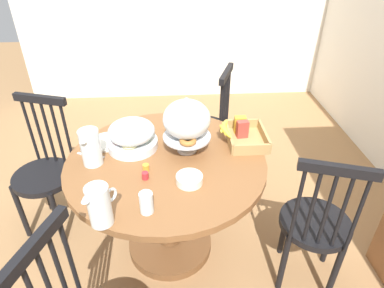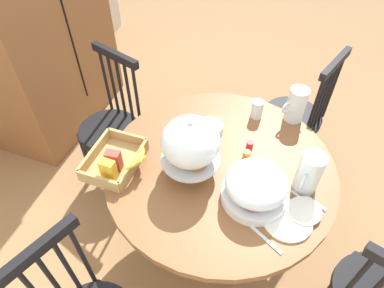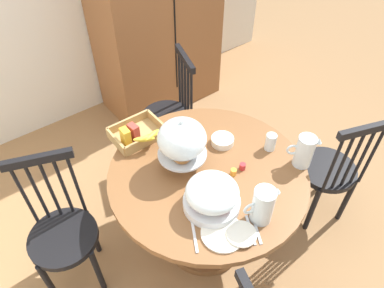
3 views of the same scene
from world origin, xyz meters
name	(u,v)px [view 3 (image 3 of 3)]	position (x,y,z in m)	size (l,w,h in m)	color
ground_plane	(189,235)	(0.00, 0.00, 0.00)	(10.00, 10.00, 0.00)	#997047
wooden_armoire	(156,5)	(0.78, 1.50, 0.98)	(1.18, 0.60, 1.96)	brown
dining_table	(207,195)	(0.07, -0.09, 0.52)	(1.15, 1.15, 0.74)	brown
windsor_chair_near_window	(170,116)	(0.36, 0.73, 0.45)	(0.42, 0.43, 0.97)	black
windsor_chair_by_cabinet	(63,234)	(-0.74, 0.23, 0.45)	(0.43, 0.43, 0.97)	black
windsor_chair_far_side	(329,171)	(0.89, -0.41, 0.45)	(0.43, 0.43, 0.97)	black
pastry_stand_with_dome	(182,140)	(-0.02, 0.03, 0.94)	(0.28, 0.28, 0.34)	silver
fruit_platter_covered	(212,196)	(-0.07, -0.29, 0.83)	(0.30, 0.30, 0.18)	silver
orange_juice_pitcher	(262,207)	(0.08, -0.50, 0.84)	(0.19, 0.11, 0.21)	silver
milk_pitcher	(304,152)	(0.54, -0.38, 0.83)	(0.16, 0.14, 0.20)	silver
cereal_basket	(137,134)	(-0.11, 0.38, 0.78)	(0.32, 0.30, 0.12)	tan
china_plate_large	(223,233)	(-0.13, -0.46, 0.75)	(0.22, 0.22, 0.01)	white
china_plate_small	(242,234)	(-0.07, -0.52, 0.76)	(0.15, 0.15, 0.01)	white
cereal_bowl	(222,141)	(0.29, 0.03, 0.76)	(0.14, 0.14, 0.04)	white
drinking_glass	(271,142)	(0.48, -0.18, 0.80)	(0.06, 0.06, 0.11)	silver
jam_jar_strawberry	(242,166)	(0.24, -0.20, 0.76)	(0.04, 0.04, 0.04)	#B7282D
jam_jar_apricot	(233,172)	(0.17, -0.20, 0.76)	(0.04, 0.04, 0.04)	orange
table_knife	(251,230)	(-0.01, -0.53, 0.74)	(0.17, 0.01, 0.01)	silver
dinner_fork	(256,229)	(0.02, -0.54, 0.74)	(0.17, 0.01, 0.01)	silver
soup_spoon	(195,237)	(-0.26, -0.39, 0.74)	(0.17, 0.01, 0.01)	silver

